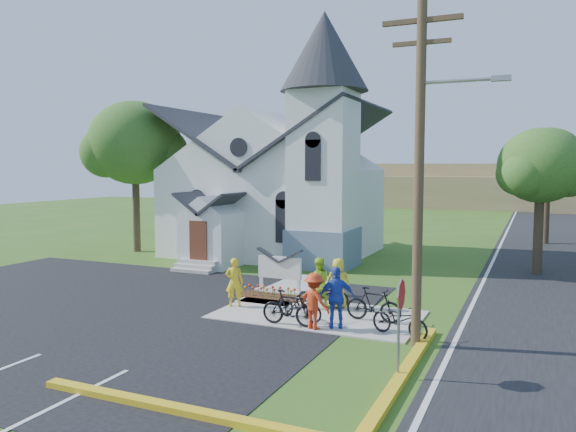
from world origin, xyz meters
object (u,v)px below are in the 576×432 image
at_px(church_sign, 280,268).
at_px(bike_0, 300,305).
at_px(cyclist_0, 234,282).
at_px(cyclist_3, 314,301).
at_px(utility_pole, 421,159).
at_px(bike_2, 322,295).
at_px(cyclist_1, 318,283).
at_px(cyclist_2, 337,298).
at_px(stop_sign, 400,307).
at_px(bike_4, 400,320).
at_px(bike_1, 289,308).
at_px(bike_3, 374,305).
at_px(cyclist_4, 338,283).

xyz_separation_m(church_sign, bike_0, (2.41, -3.60, -0.48)).
distance_m(cyclist_0, cyclist_3, 4.03).
distance_m(utility_pole, bike_2, 6.86).
relative_size(cyclist_1, cyclist_2, 0.94).
relative_size(stop_sign, bike_4, 1.27).
distance_m(bike_1, bike_2, 2.48).
bearing_deg(stop_sign, utility_pole, 91.49).
relative_size(stop_sign, cyclist_0, 1.37).
height_order(church_sign, bike_3, church_sign).
distance_m(bike_2, bike_3, 2.33).
distance_m(cyclist_2, bike_2, 2.53).
bearing_deg(utility_pole, bike_3, 134.36).
distance_m(church_sign, bike_4, 7.20).
bearing_deg(bike_3, cyclist_1, 71.70).
height_order(bike_1, bike_2, bike_1).
relative_size(cyclist_0, cyclist_1, 0.97).
bearing_deg(bike_2, cyclist_2, -171.17).
bearing_deg(bike_4, bike_3, 62.73).
bearing_deg(bike_2, cyclist_3, 172.46).
height_order(cyclist_2, cyclist_3, cyclist_2).
height_order(bike_3, bike_4, bike_3).
xyz_separation_m(cyclist_1, cyclist_2, (1.45, -2.15, 0.06)).
xyz_separation_m(utility_pole, bike_3, (-1.83, 1.87, -4.78)).
distance_m(utility_pole, bike_1, 6.36).
xyz_separation_m(utility_pole, cyclist_3, (-3.33, 0.30, -4.46)).
height_order(cyclist_2, cyclist_4, cyclist_2).
relative_size(cyclist_1, cyclist_3, 1.04).
height_order(cyclist_1, cyclist_4, cyclist_1).
bearing_deg(cyclist_2, utility_pole, 142.05).
distance_m(bike_0, cyclist_3, 1.22).
xyz_separation_m(utility_pole, bike_4, (-0.66, 0.59, -4.84)).
relative_size(bike_0, bike_4, 0.96).
bearing_deg(stop_sign, bike_0, 138.08).
bearing_deg(cyclist_2, church_sign, -70.96).
height_order(stop_sign, cyclist_0, stop_sign).
xyz_separation_m(cyclist_3, bike_3, (1.50, 1.57, -0.32)).
relative_size(bike_2, bike_4, 0.98).
relative_size(cyclist_0, bike_1, 0.94).
bearing_deg(cyclist_0, bike_1, 128.73).
relative_size(utility_pole, bike_3, 5.25).
relative_size(bike_1, cyclist_2, 0.97).
height_order(stop_sign, bike_1, stop_sign).
bearing_deg(church_sign, cyclist_0, -99.79).
bearing_deg(cyclist_3, bike_1, 19.52).
relative_size(cyclist_3, bike_3, 0.94).
bearing_deg(bike_3, cyclist_0, 94.08).
xyz_separation_m(church_sign, bike_2, (2.59, -1.93, -0.48)).
bearing_deg(utility_pole, bike_0, 165.24).
distance_m(cyclist_0, bike_2, 3.26).
relative_size(cyclist_2, bike_4, 1.01).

